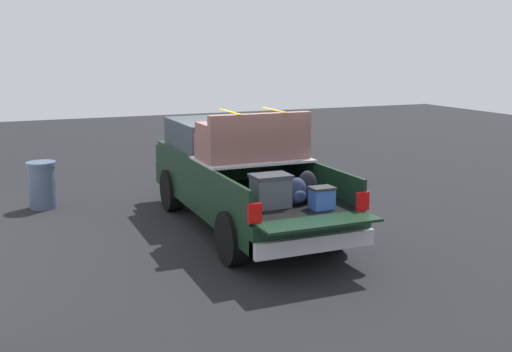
# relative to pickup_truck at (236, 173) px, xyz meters

# --- Properties ---
(ground_plane) EXTENTS (40.00, 40.00, 0.00)m
(ground_plane) POSITION_rel_pickup_truck_xyz_m (-0.37, -0.00, -0.97)
(ground_plane) COLOR black
(pickup_truck) EXTENTS (6.05, 2.06, 2.23)m
(pickup_truck) POSITION_rel_pickup_truck_xyz_m (0.00, 0.00, 0.00)
(pickup_truck) COLOR black
(pickup_truck) RESTS_ON ground_plane
(trash_can) EXTENTS (0.60, 0.60, 0.98)m
(trash_can) POSITION_rel_pickup_truck_xyz_m (2.62, 3.32, -0.48)
(trash_can) COLOR #3F4C66
(trash_can) RESTS_ON ground_plane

